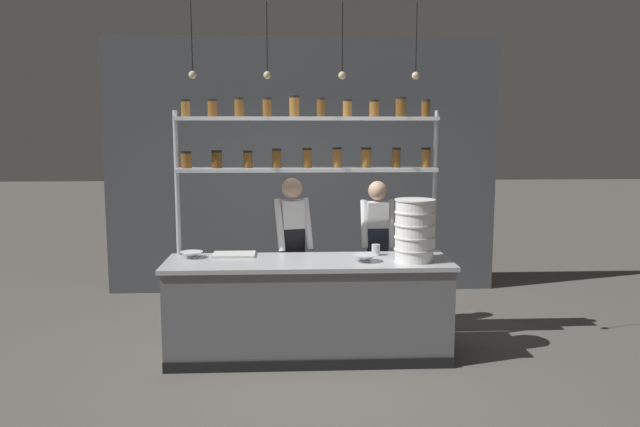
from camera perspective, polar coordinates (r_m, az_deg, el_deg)
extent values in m
plane|color=#5B5651|center=(6.03, -1.04, -12.87)|extent=(40.00, 40.00, 0.00)
cube|color=#4C5156|center=(8.08, -1.60, 4.31)|extent=(5.04, 0.12, 3.28)
cube|color=slate|center=(5.89, -1.05, -8.86)|extent=(2.58, 0.72, 0.88)
cube|color=#B7BABF|center=(5.78, -1.06, -4.48)|extent=(2.64, 0.76, 0.04)
cube|color=black|center=(5.67, -0.92, -13.69)|extent=(2.58, 0.03, 0.10)
cylinder|color=#B7BABF|center=(6.15, -12.81, -1.57)|extent=(0.04, 0.04, 2.30)
cylinder|color=#B7BABF|center=(6.21, 10.35, -1.40)|extent=(0.04, 0.04, 2.30)
cube|color=#B7BABF|center=(5.99, -1.18, 4.03)|extent=(2.48, 0.28, 0.04)
cylinder|color=brown|center=(6.06, -12.13, 4.74)|extent=(0.10, 0.10, 0.14)
cylinder|color=black|center=(6.06, -12.15, 5.49)|extent=(0.10, 0.10, 0.02)
cylinder|color=#513314|center=(6.02, -9.41, 4.83)|extent=(0.10, 0.10, 0.15)
cylinder|color=black|center=(6.02, -9.43, 5.64)|extent=(0.10, 0.10, 0.02)
cylinder|color=brown|center=(5.99, -6.60, 4.86)|extent=(0.09, 0.09, 0.15)
cylinder|color=black|center=(5.99, -6.61, 5.65)|extent=(0.09, 0.09, 0.02)
cylinder|color=brown|center=(5.98, -3.98, 4.97)|extent=(0.09, 0.09, 0.16)
cylinder|color=black|center=(5.98, -3.98, 5.85)|extent=(0.09, 0.09, 0.02)
cylinder|color=brown|center=(5.98, -1.21, 5.02)|extent=(0.09, 0.09, 0.17)
cylinder|color=black|center=(5.98, -1.22, 5.93)|extent=(0.09, 0.09, 0.02)
cylinder|color=brown|center=(6.00, 1.57, 5.05)|extent=(0.09, 0.09, 0.18)
cylinder|color=black|center=(5.99, 1.58, 5.99)|extent=(0.09, 0.09, 0.02)
cylinder|color=brown|center=(6.02, 4.21, 5.03)|extent=(0.10, 0.10, 0.17)
cylinder|color=black|center=(6.02, 4.22, 5.95)|extent=(0.10, 0.10, 0.02)
cylinder|color=brown|center=(6.07, 6.98, 5.01)|extent=(0.08, 0.08, 0.17)
cylinder|color=black|center=(6.06, 7.00, 5.91)|extent=(0.08, 0.08, 0.02)
cylinder|color=brown|center=(6.12, 9.65, 4.98)|extent=(0.09, 0.09, 0.17)
cylinder|color=black|center=(6.12, 9.68, 5.87)|extent=(0.09, 0.09, 0.02)
cube|color=#B7BABF|center=(5.98, -1.19, 8.67)|extent=(2.48, 0.28, 0.04)
cylinder|color=brown|center=(6.05, -12.19, 9.32)|extent=(0.09, 0.09, 0.14)
cylinder|color=black|center=(6.06, -12.22, 10.08)|extent=(0.09, 0.09, 0.02)
cylinder|color=brown|center=(6.02, -9.81, 9.40)|extent=(0.09, 0.09, 0.14)
cylinder|color=black|center=(6.02, -9.83, 10.18)|extent=(0.09, 0.09, 0.02)
cylinder|color=brown|center=(5.99, -7.40, 9.53)|extent=(0.09, 0.09, 0.16)
cylinder|color=black|center=(6.00, -7.41, 10.39)|extent=(0.09, 0.09, 0.02)
cylinder|color=brown|center=(5.98, -4.85, 9.57)|extent=(0.09, 0.09, 0.16)
cylinder|color=black|center=(5.98, -4.86, 10.43)|extent=(0.09, 0.09, 0.02)
cylinder|color=brown|center=(5.98, -2.36, 9.68)|extent=(0.10, 0.10, 0.18)
cylinder|color=black|center=(5.98, -2.37, 10.63)|extent=(0.10, 0.10, 0.02)
cylinder|color=#513314|center=(5.98, 0.10, 9.60)|extent=(0.08, 0.08, 0.16)
cylinder|color=black|center=(5.99, 0.10, 10.45)|extent=(0.08, 0.08, 0.02)
cylinder|color=brown|center=(6.00, 2.52, 9.52)|extent=(0.09, 0.09, 0.15)
cylinder|color=black|center=(6.00, 2.52, 10.31)|extent=(0.09, 0.09, 0.02)
cylinder|color=brown|center=(6.03, 4.97, 9.47)|extent=(0.09, 0.09, 0.14)
cylinder|color=black|center=(6.03, 4.98, 10.24)|extent=(0.10, 0.10, 0.02)
cylinder|color=#513314|center=(6.07, 7.39, 9.54)|extent=(0.10, 0.10, 0.17)
cylinder|color=black|center=(6.07, 7.40, 10.42)|extent=(0.10, 0.10, 0.02)
cylinder|color=#513314|center=(6.12, 9.63, 9.38)|extent=(0.08, 0.08, 0.14)
cylinder|color=black|center=(6.12, 9.65, 10.14)|extent=(0.08, 0.08, 0.02)
cylinder|color=black|center=(6.45, -3.21, -7.83)|extent=(0.11, 0.11, 0.79)
cylinder|color=black|center=(6.49, -1.83, -7.72)|extent=(0.11, 0.11, 0.79)
cube|color=black|center=(6.34, -2.55, -2.85)|extent=(0.26, 0.22, 0.34)
cube|color=white|center=(6.29, -2.56, -0.07)|extent=(0.26, 0.23, 0.28)
sphere|color=tan|center=(6.26, -2.58, 2.33)|extent=(0.21, 0.21, 0.21)
cylinder|color=white|center=(6.21, -3.71, -1.06)|extent=(0.13, 0.25, 0.52)
cylinder|color=white|center=(6.28, -1.14, -0.93)|extent=(0.13, 0.25, 0.52)
cylinder|color=black|center=(6.76, 4.50, -7.23)|extent=(0.11, 0.11, 0.76)
cylinder|color=black|center=(6.78, 5.86, -7.20)|extent=(0.11, 0.11, 0.76)
cube|color=#232838|center=(6.65, 5.24, -2.66)|extent=(0.22, 0.17, 0.33)
cube|color=white|center=(6.60, 5.27, -0.10)|extent=(0.22, 0.18, 0.27)
sphere|color=tan|center=(6.57, 5.30, 2.10)|extent=(0.20, 0.20, 0.20)
cylinder|color=white|center=(6.53, 4.07, -0.96)|extent=(0.07, 0.24, 0.50)
cylinder|color=white|center=(6.57, 6.58, -0.94)|extent=(0.07, 0.24, 0.50)
cylinder|color=white|center=(5.80, 8.59, -3.80)|extent=(0.35, 0.35, 0.10)
cylinder|color=silver|center=(5.79, 8.60, -3.25)|extent=(0.37, 0.37, 0.01)
cylinder|color=white|center=(5.78, 8.61, -2.70)|extent=(0.35, 0.35, 0.10)
cylinder|color=silver|center=(5.77, 8.62, -2.14)|extent=(0.37, 0.37, 0.01)
cylinder|color=white|center=(5.76, 8.63, -1.58)|extent=(0.35, 0.35, 0.10)
cylinder|color=silver|center=(5.75, 8.64, -1.02)|extent=(0.37, 0.37, 0.01)
cylinder|color=white|center=(5.74, 8.66, -0.46)|extent=(0.35, 0.35, 0.10)
cylinder|color=silver|center=(5.74, 8.67, 0.10)|extent=(0.37, 0.37, 0.01)
cylinder|color=white|center=(5.73, 8.68, 0.67)|extent=(0.35, 0.35, 0.10)
cylinder|color=silver|center=(5.72, 8.69, 1.24)|extent=(0.37, 0.37, 0.01)
cube|color=silver|center=(6.02, -7.86, -3.74)|extent=(0.40, 0.26, 0.02)
cylinder|color=silver|center=(5.73, 4.12, -4.34)|extent=(0.11, 0.11, 0.01)
cone|color=silver|center=(5.72, 4.13, -4.08)|extent=(0.24, 0.24, 0.06)
cylinder|color=white|center=(6.00, -11.65, -3.93)|extent=(0.10, 0.10, 0.01)
cone|color=white|center=(5.99, -11.65, -3.71)|extent=(0.21, 0.21, 0.06)
cylinder|color=#B2B7BC|center=(6.01, 5.12, -3.33)|extent=(0.08, 0.08, 0.11)
cylinder|color=black|center=(5.76, -11.66, 15.45)|extent=(0.01, 0.01, 0.63)
sphere|color=#F9E5B2|center=(5.72, -11.57, 12.32)|extent=(0.07, 0.07, 0.07)
cylinder|color=black|center=(5.70, -4.87, 15.66)|extent=(0.01, 0.01, 0.63)
sphere|color=#F9E5B2|center=(5.67, -4.84, 12.50)|extent=(0.07, 0.07, 0.07)
cylinder|color=black|center=(5.72, 2.06, 15.66)|extent=(0.01, 0.01, 0.63)
sphere|color=#F9E5B2|center=(5.68, 2.05, 12.51)|extent=(0.07, 0.07, 0.07)
cylinder|color=black|center=(5.81, 8.80, 15.45)|extent=(0.01, 0.01, 0.63)
sphere|color=#F9E5B2|center=(5.77, 8.73, 12.35)|extent=(0.07, 0.07, 0.07)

